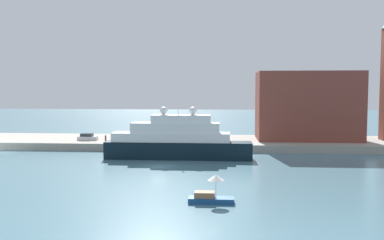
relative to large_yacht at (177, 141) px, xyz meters
The scene contains 8 objects.
ground 8.90m from the large_yacht, 103.64° to the right, with size 400.00×400.00×0.00m, color slate.
quay_dock 17.78m from the large_yacht, 96.39° to the left, with size 110.00×19.16×1.50m, color gray.
large_yacht is the anchor object (origin of this frame).
small_motorboat 29.96m from the large_yacht, 76.10° to the right, with size 4.98×1.84×3.13m.
harbor_building 33.16m from the large_yacht, 35.61° to the left, with size 21.71×12.16×14.78m, color brown.
parked_car 25.21m from the large_yacht, 146.63° to the left, with size 4.15×1.89×1.45m.
person_figure 18.45m from the large_yacht, 148.82° to the left, with size 0.36×0.36×1.68m.
mooring_bollard 9.77m from the large_yacht, 64.20° to the left, with size 0.54×0.54×0.85m, color black.
Camera 1 is at (10.62, -65.55, 12.25)m, focal length 38.96 mm.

